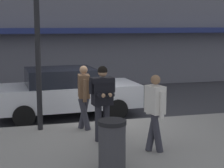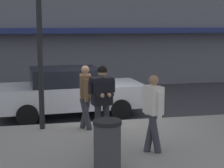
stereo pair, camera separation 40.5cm
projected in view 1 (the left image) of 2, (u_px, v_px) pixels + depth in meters
The scene contains 9 objects.
ground_plane at pixel (101, 124), 10.98m from camera, with size 80.00×80.00×0.00m, color #333338.
sidewalk at pixel (171, 150), 8.49m from camera, with size 32.00×5.30×0.14m, color gray.
curb_paint_line at pixel (132, 121), 11.27m from camera, with size 28.00×0.12×0.01m, color silver.
parked_sedan_mid at pixel (65, 92), 11.72m from camera, with size 4.60×2.12×1.54m.
man_texting_on_phone at pixel (102, 95), 8.77m from camera, with size 0.65×0.61×1.81m.
pedestrian_in_light_coat at pixel (155, 108), 8.06m from camera, with size 0.40×0.58×1.70m.
pedestrian_dark_coat at pixel (84, 93), 9.78m from camera, with size 0.35×0.60×1.70m.
street_lamp_post at pixel (37, 14), 9.42m from camera, with size 0.36×0.36×4.88m.
trash_bin at pixel (112, 145), 7.09m from camera, with size 0.55×0.55×0.98m.
Camera 1 is at (-2.33, -10.40, 2.92)m, focal length 60.00 mm.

